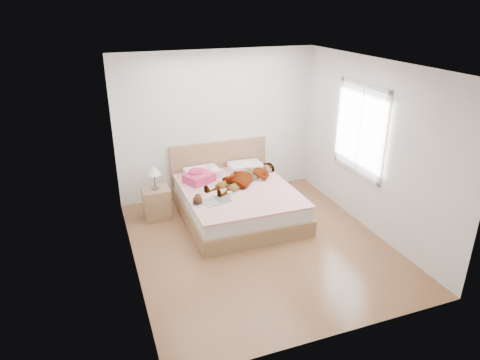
% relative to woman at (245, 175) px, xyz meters
% --- Properties ---
extents(ground, '(4.00, 4.00, 0.00)m').
position_rel_woman_xyz_m(ground, '(-0.21, -1.20, -0.62)').
color(ground, '#4F2C18').
rests_on(ground, ground).
extents(woman, '(1.65, 1.25, 0.21)m').
position_rel_woman_xyz_m(woman, '(0.00, 0.00, 0.00)').
color(woman, white).
rests_on(woman, bed).
extents(hair, '(0.43, 0.52, 0.08)m').
position_rel_woman_xyz_m(hair, '(-0.57, 0.45, -0.07)').
color(hair, black).
rests_on(hair, bed).
extents(phone, '(0.08, 0.10, 0.05)m').
position_rel_woman_xyz_m(phone, '(-0.50, 0.40, 0.06)').
color(phone, silver).
rests_on(phone, bed).
extents(room_shell, '(4.00, 4.00, 4.00)m').
position_rel_woman_xyz_m(room_shell, '(1.56, -0.90, 0.88)').
color(room_shell, white).
rests_on(room_shell, ground).
extents(bed, '(1.80, 2.08, 1.00)m').
position_rel_woman_xyz_m(bed, '(-0.21, -0.16, -0.34)').
color(bed, olive).
rests_on(bed, ground).
extents(towel, '(0.57, 0.53, 0.24)m').
position_rel_woman_xyz_m(towel, '(-0.74, 0.25, -0.01)').
color(towel, '#F3426C').
rests_on(towel, bed).
extents(magazine, '(0.48, 0.37, 0.03)m').
position_rel_woman_xyz_m(magazine, '(-0.67, -0.58, -0.10)').
color(magazine, silver).
rests_on(magazine, bed).
extents(coffee_mug, '(0.12, 0.09, 0.09)m').
position_rel_woman_xyz_m(coffee_mug, '(-0.44, -0.50, -0.06)').
color(coffee_mug, silver).
rests_on(coffee_mug, bed).
extents(plush_toy, '(0.19, 0.24, 0.12)m').
position_rel_woman_xyz_m(plush_toy, '(-0.97, -0.55, -0.04)').
color(plush_toy, black).
rests_on(plush_toy, bed).
extents(nightstand, '(0.43, 0.39, 0.92)m').
position_rel_woman_xyz_m(nightstand, '(-1.48, 0.18, -0.31)').
color(nightstand, brown).
rests_on(nightstand, ground).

